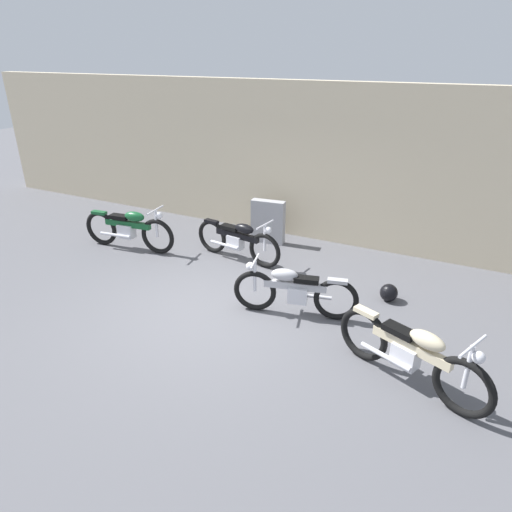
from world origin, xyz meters
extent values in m
plane|color=#56565B|center=(0.00, 0.00, 0.00)|extent=(40.00, 40.00, 0.00)
cube|color=beige|center=(0.00, 3.83, 1.66)|extent=(18.00, 0.30, 3.31)
cube|color=#9E9EA3|center=(-0.43, 3.05, 0.47)|extent=(0.74, 0.28, 0.94)
sphere|color=black|center=(2.47, 1.64, 0.15)|extent=(0.30, 0.30, 0.30)
torus|color=black|center=(0.06, 1.86, 0.35)|extent=(0.71, 0.18, 0.70)
torus|color=black|center=(-1.23, 2.04, 0.35)|extent=(0.71, 0.18, 0.70)
cube|color=silver|center=(-0.63, 1.96, 0.37)|extent=(0.33, 0.23, 0.27)
cube|color=black|center=(-0.59, 1.95, 0.52)|extent=(0.99, 0.23, 0.12)
ellipsoid|color=black|center=(-0.41, 1.93, 0.70)|extent=(0.45, 0.25, 0.19)
cube|color=black|center=(-0.76, 1.97, 0.65)|extent=(0.40, 0.22, 0.08)
cube|color=black|center=(-1.23, 2.04, 0.68)|extent=(0.32, 0.16, 0.06)
cylinder|color=silver|center=(0.06, 1.86, 0.62)|extent=(0.05, 0.05, 0.53)
cylinder|color=silver|center=(0.06, 1.86, 0.88)|extent=(0.11, 0.56, 0.03)
sphere|color=silver|center=(0.13, 1.85, 0.78)|extent=(0.13, 0.13, 0.13)
cylinder|color=silver|center=(-0.84, 1.87, 0.30)|extent=(0.68, 0.15, 0.06)
torus|color=black|center=(3.75, -0.63, 0.37)|extent=(0.73, 0.37, 0.75)
torus|color=black|center=(2.47, -0.10, 0.37)|extent=(0.73, 0.37, 0.75)
cube|color=silver|center=(3.06, -0.35, 0.39)|extent=(0.38, 0.32, 0.29)
cube|color=beige|center=(3.11, -0.37, 0.56)|extent=(1.01, 0.50, 0.12)
ellipsoid|color=beige|center=(3.28, -0.44, 0.74)|extent=(0.49, 0.36, 0.20)
cube|color=black|center=(2.94, -0.30, 0.69)|extent=(0.45, 0.33, 0.08)
cube|color=beige|center=(2.47, -0.10, 0.72)|extent=(0.35, 0.24, 0.06)
cylinder|color=silver|center=(3.75, -0.63, 0.66)|extent=(0.06, 0.06, 0.56)
cylinder|color=silver|center=(3.75, -0.63, 0.94)|extent=(0.26, 0.56, 0.04)
sphere|color=silver|center=(3.82, -0.67, 0.83)|extent=(0.14, 0.14, 0.14)
cylinder|color=silver|center=(2.82, -0.38, 0.32)|extent=(0.69, 0.33, 0.06)
torus|color=black|center=(0.60, 0.37, 0.35)|extent=(0.69, 0.25, 0.69)
torus|color=black|center=(1.85, 0.67, 0.35)|extent=(0.69, 0.25, 0.69)
cube|color=silver|center=(1.27, 0.53, 0.37)|extent=(0.34, 0.26, 0.27)
cube|color=#ADADB2|center=(1.23, 0.52, 0.52)|extent=(0.97, 0.32, 0.11)
ellipsoid|color=#ADADB2|center=(1.06, 0.48, 0.69)|extent=(0.45, 0.28, 0.19)
cube|color=black|center=(1.39, 0.56, 0.64)|extent=(0.41, 0.26, 0.08)
cube|color=#ADADB2|center=(1.85, 0.67, 0.67)|extent=(0.32, 0.18, 0.06)
cylinder|color=silver|center=(0.60, 0.37, 0.61)|extent=(0.05, 0.05, 0.52)
cylinder|color=silver|center=(0.60, 0.37, 0.87)|extent=(0.16, 0.54, 0.03)
sphere|color=silver|center=(0.53, 0.35, 0.77)|extent=(0.13, 0.13, 0.13)
cylinder|color=silver|center=(1.43, 0.69, 0.30)|extent=(0.66, 0.21, 0.06)
torus|color=black|center=(-2.19, 1.48, 0.37)|extent=(0.76, 0.18, 0.75)
torus|color=black|center=(-3.57, 1.32, 0.37)|extent=(0.76, 0.18, 0.75)
cube|color=silver|center=(-2.93, 1.40, 0.40)|extent=(0.35, 0.24, 0.29)
cube|color=#145128|center=(-2.88, 1.40, 0.56)|extent=(1.06, 0.22, 0.12)
ellipsoid|color=#145128|center=(-2.70, 1.42, 0.74)|extent=(0.47, 0.26, 0.21)
cube|color=black|center=(-3.07, 1.38, 0.69)|extent=(0.43, 0.23, 0.08)
cube|color=#145128|center=(-3.57, 1.32, 0.72)|extent=(0.34, 0.16, 0.06)
cylinder|color=silver|center=(-2.19, 1.48, 0.66)|extent=(0.06, 0.06, 0.56)
cylinder|color=silver|center=(-2.19, 1.48, 0.94)|extent=(0.11, 0.60, 0.04)
sphere|color=silver|center=(-2.11, 1.49, 0.84)|extent=(0.14, 0.14, 0.14)
cylinder|color=silver|center=(-3.12, 1.25, 0.32)|extent=(0.72, 0.14, 0.06)
camera|label=1|loc=(3.46, -5.28, 3.84)|focal=31.70mm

